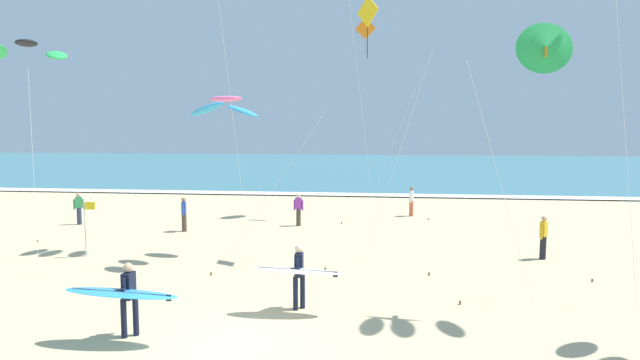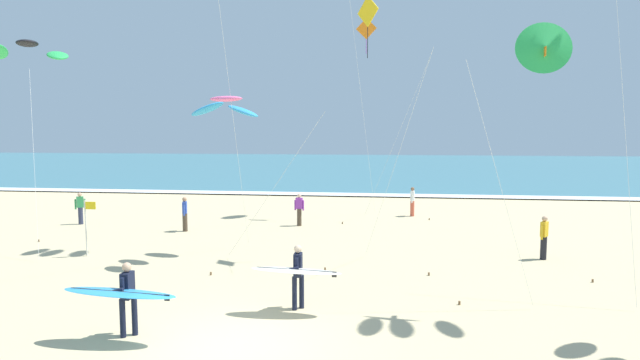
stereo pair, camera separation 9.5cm
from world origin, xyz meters
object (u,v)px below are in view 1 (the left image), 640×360
object	(u,v)px
bystander_green_top	(79,208)
lifeguard_flag	(86,223)
bystander_white_top	(411,201)
kite_arc_charcoal_far	(27,50)
bystander_yellow_top	(543,237)
surfer_trailing	(125,294)
kite_diamond_golden_mid	(370,22)
kite_diamond_amber_low	(368,37)
bystander_blue_top	(184,214)
kite_delta_emerald_high	(544,48)
kite_arc_rose_close	(226,107)
surfer_lead	(298,272)
bystander_purple_top	(298,209)

from	to	relation	value
bystander_green_top	lifeguard_flag	bearing A→B (deg)	-55.79
bystander_white_top	lifeguard_flag	world-z (taller)	lifeguard_flag
kite_arc_charcoal_far	bystander_yellow_top	size ratio (longest dim) A/B	4.84
bystander_white_top	bystander_yellow_top	distance (m)	9.83
surfer_trailing	kite_diamond_golden_mid	distance (m)	12.12
kite_diamond_amber_low	bystander_blue_top	xyz separation A→B (m)	(-8.23, -4.98, -8.66)
bystander_blue_top	kite_diamond_amber_low	bearing A→B (deg)	31.16
bystander_white_top	bystander_blue_top	size ratio (longest dim) A/B	1.00
kite_diamond_amber_low	bystander_green_top	distance (m)	16.98
bystander_yellow_top	bystander_blue_top	xyz separation A→B (m)	(-14.85, 3.34, 0.00)
kite_delta_emerald_high	lifeguard_flag	size ratio (longest dim) A/B	3.51
kite_diamond_golden_mid	kite_arc_rose_close	xyz separation A→B (m)	(-5.04, -0.75, -2.95)
kite_diamond_golden_mid	bystander_yellow_top	bearing A→B (deg)	4.44
bystander_white_top	bystander_green_top	size ratio (longest dim) A/B	1.00
surfer_lead	surfer_trailing	bearing A→B (deg)	-147.43
surfer_lead	kite_arc_rose_close	bearing A→B (deg)	123.69
kite_delta_emerald_high	lifeguard_flag	xyz separation A→B (m)	(-14.74, 3.87, -5.42)
kite_diamond_golden_mid	bystander_purple_top	distance (m)	10.24
surfer_lead	bystander_purple_top	bearing A→B (deg)	99.27
bystander_white_top	kite_delta_emerald_high	bearing A→B (deg)	-80.71
surfer_lead	kite_arc_charcoal_far	bearing A→B (deg)	159.48
kite_arc_charcoal_far	bystander_white_top	xyz separation A→B (m)	(13.62, 11.55, -6.54)
kite_arc_charcoal_far	kite_diamond_amber_low	xyz separation A→B (m)	(11.21, 10.98, 2.12)
kite_arc_charcoal_far	bystander_blue_top	bearing A→B (deg)	63.59
kite_arc_rose_close	bystander_purple_top	world-z (taller)	kite_arc_rose_close
surfer_trailing	bystander_green_top	bearing A→B (deg)	125.41
kite_diamond_golden_mid	kite_delta_emerald_high	distance (m)	6.91
bystander_yellow_top	bystander_blue_top	size ratio (longest dim) A/B	1.00
lifeguard_flag	kite_delta_emerald_high	bearing A→B (deg)	-14.70
kite_delta_emerald_high	kite_diamond_amber_low	bearing A→B (deg)	109.04
surfer_trailing	bystander_white_top	bearing A→B (deg)	67.56
kite_delta_emerald_high	lifeguard_flag	world-z (taller)	kite_delta_emerald_high
kite_diamond_golden_mid	kite_delta_emerald_high	xyz separation A→B (m)	(4.45, -4.99, -1.75)
bystander_green_top	kite_diamond_golden_mid	bearing A→B (deg)	-18.79
surfer_trailing	bystander_blue_top	distance (m)	12.43
kite_diamond_golden_mid	kite_arc_rose_close	bearing A→B (deg)	-171.49
kite_arc_rose_close	kite_arc_charcoal_far	bearing A→B (deg)	-167.65
kite_diamond_golden_mid	surfer_lead	bearing A→B (deg)	-105.41
surfer_trailing	kite_arc_rose_close	world-z (taller)	kite_arc_rose_close
kite_diamond_amber_low	bystander_blue_top	bearing A→B (deg)	-148.84
bystander_blue_top	lifeguard_flag	xyz separation A→B (m)	(-1.75, -4.96, 0.45)
surfer_lead	lifeguard_flag	bearing A→B (deg)	151.27
bystander_white_top	bystander_purple_top	distance (m)	6.65
surfer_lead	kite_arc_charcoal_far	xyz separation A→B (m)	(-9.91, 3.71, 6.31)
kite_diamond_golden_mid	bystander_green_top	xyz separation A→B (m)	(-14.39, 4.89, -7.62)
surfer_lead	bystander_green_top	world-z (taller)	surfer_lead
kite_arc_rose_close	bystander_white_top	distance (m)	13.25
kite_arc_charcoal_far	lifeguard_flag	world-z (taller)	kite_arc_charcoal_far
surfer_trailing	kite_diamond_amber_low	size ratio (longest dim) A/B	0.24
bystander_purple_top	lifeguard_flag	bearing A→B (deg)	-134.12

